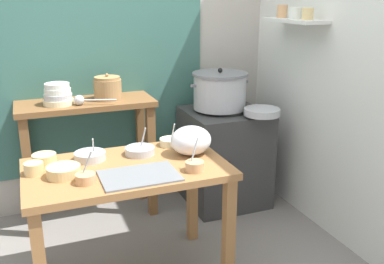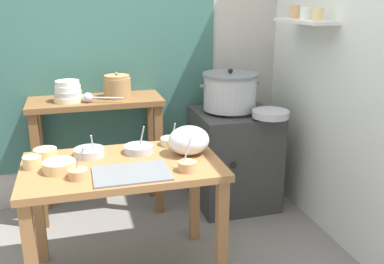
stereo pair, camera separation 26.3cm
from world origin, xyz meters
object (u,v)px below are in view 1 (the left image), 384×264
clay_pot (108,88)px  prep_bowl_7 (195,165)px  plastic_bag (191,140)px  prep_bowl_3 (140,150)px  prep_bowl_0 (90,156)px  prep_bowl_5 (86,178)px  ladle (81,100)px  prep_bowl_1 (64,171)px  steamer_pot (220,91)px  prep_table (127,184)px  prep_bowl_2 (44,158)px  serving_tray (139,176)px  prep_bowl_4 (170,141)px  back_shelf_table (88,131)px  stove_block (224,156)px  wide_pan (262,112)px  bowl_stack_enamel (58,95)px  prep_bowl_6 (34,168)px

clay_pot → prep_bowl_7: size_ratio=1.10×
plastic_bag → prep_bowl_3: 0.31m
prep_bowl_0 → prep_bowl_5: 0.33m
ladle → prep_bowl_1: (-0.21, -0.79, -0.18)m
clay_pot → prep_bowl_3: (0.04, -0.72, -0.24)m
steamer_pot → ladle: steamer_pot is taller
prep_table → prep_bowl_2: (-0.42, 0.21, 0.14)m
serving_tray → prep_bowl_4: bearing=52.9°
prep_bowl_2 → plastic_bag: bearing=-11.6°
back_shelf_table → prep_bowl_0: 0.71m
stove_block → ladle: size_ratio=2.82×
back_shelf_table → prep_bowl_2: back_shelf_table is taller
ladle → prep_bowl_0: ladle is taller
prep_table → wide_pan: bearing=22.5°
bowl_stack_enamel → prep_bowl_2: bearing=-103.3°
prep_table → serving_tray: serving_tray is taller
prep_table → back_shelf_table: bearing=95.6°
plastic_bag → clay_pot: bearing=111.3°
steamer_pot → prep_bowl_0: steamer_pot is taller
ladle → prep_bowl_1: size_ratio=1.60×
prep_bowl_4 → prep_bowl_5: size_ratio=0.87×
stove_block → prep_bowl_1: size_ratio=4.50×
clay_pot → plastic_bag: (0.32, -0.82, -0.18)m
steamer_pot → prep_bowl_4: steamer_pot is taller
prep_bowl_2 → prep_bowl_1: bearing=-71.1°
steamer_pot → prep_bowl_4: size_ratio=3.26×
prep_bowl_5 → steamer_pot: bearing=38.2°
steamer_pot → back_shelf_table: bearing=173.7°
prep_bowl_6 → prep_bowl_7: size_ratio=0.56×
prep_table → steamer_pot: (0.92, 0.76, 0.31)m
clay_pot → prep_bowl_5: size_ratio=1.18×
prep_bowl_0 → prep_bowl_5: prep_bowl_5 is taller
prep_table → wide_pan: size_ratio=4.13×
steamer_pot → prep_table: bearing=-140.4°
plastic_bag → prep_bowl_6: bearing=178.9°
bowl_stack_enamel → prep_bowl_7: size_ratio=1.12×
prep_bowl_2 → serving_tray: bearing=-40.5°
prep_bowl_2 → prep_bowl_4: 0.75m
ladle → prep_bowl_7: (0.45, -0.97, -0.18)m
prep_table → clay_pot: clay_pot is taller
back_shelf_table → clay_pot: 0.34m
serving_tray → prep_bowl_3: (0.09, 0.32, 0.02)m
prep_bowl_3 → prep_bowl_6: bearing=-171.5°
back_shelf_table → prep_bowl_1: (-0.25, -0.90, 0.07)m
prep_bowl_3 → prep_bowl_7: bearing=-59.6°
prep_table → steamer_pot: bearing=39.6°
prep_bowl_4 → prep_bowl_5: bearing=-146.2°
prep_bowl_1 → prep_bowl_5: size_ratio=1.03×
steamer_pot → bowl_stack_enamel: size_ratio=2.35×
bowl_stack_enamel → plastic_bag: size_ratio=0.83×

